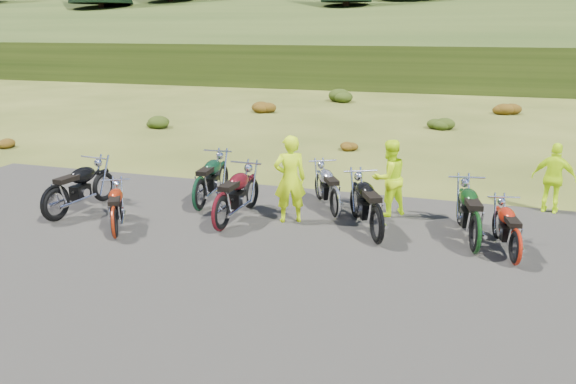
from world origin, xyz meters
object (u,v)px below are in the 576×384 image
(motorcycle_7, at_px, (473,254))
(person_middle, at_px, (290,180))
(motorcycle_0, at_px, (58,222))
(motorcycle_3, at_px, (335,219))

(motorcycle_7, distance_m, person_middle, 4.05)
(motorcycle_0, bearing_deg, person_middle, -66.64)
(motorcycle_0, height_order, motorcycle_3, motorcycle_0)
(motorcycle_0, xyz_separation_m, motorcycle_3, (5.84, 2.02, 0.00))
(motorcycle_3, relative_size, person_middle, 1.08)
(motorcycle_7, bearing_deg, person_middle, 69.65)
(motorcycle_0, relative_size, motorcycle_7, 1.01)
(motorcycle_0, height_order, person_middle, person_middle)
(motorcycle_7, height_order, person_middle, person_middle)
(motorcycle_0, relative_size, motorcycle_3, 1.11)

